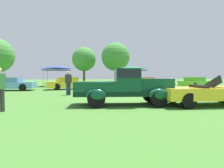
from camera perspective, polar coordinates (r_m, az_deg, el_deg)
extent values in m
plane|color=#42752D|center=(8.91, 3.72, -6.19)|extent=(120.00, 120.00, 0.00)
cube|color=black|center=(8.34, 3.98, -2.92)|extent=(4.71, 2.07, 0.20)
cube|color=#0F472D|center=(8.58, 13.05, -0.28)|extent=(1.82, 1.32, 0.60)
ellipsoid|color=silver|center=(8.85, 18.45, -0.39)|extent=(0.23, 0.54, 0.68)
cube|color=#0F472D|center=(8.32, 4.84, 1.34)|extent=(1.27, 1.51, 1.04)
cube|color=black|center=(8.32, 4.84, 3.41)|extent=(1.18, 1.53, 0.40)
cube|color=#0F472D|center=(8.28, -4.90, -0.88)|extent=(2.16, 1.67, 0.48)
ellipsoid|color=#0F472D|center=(9.32, 12.27, -2.38)|extent=(0.96, 0.49, 0.52)
ellipsoid|color=#0F472D|center=(7.94, 14.93, -3.29)|extent=(0.96, 0.49, 0.52)
ellipsoid|color=#0F472D|center=(9.02, -4.70, -2.50)|extent=(0.96, 0.49, 0.52)
ellipsoid|color=#0F472D|center=(7.58, -5.12, -3.49)|extent=(0.96, 0.49, 0.52)
sphere|color=silver|center=(9.27, 17.77, 0.25)|extent=(0.18, 0.18, 0.18)
sphere|color=silver|center=(8.45, 19.84, -0.01)|extent=(0.18, 0.18, 0.18)
cylinder|color=black|center=(9.33, 12.26, -3.48)|extent=(0.76, 0.24, 0.76)
cylinder|color=black|center=(7.96, 14.92, -4.58)|extent=(0.76, 0.24, 0.76)
cylinder|color=black|center=(9.04, -4.69, -3.64)|extent=(0.76, 0.24, 0.76)
cylinder|color=black|center=(7.60, -5.11, -4.83)|extent=(0.76, 0.24, 0.76)
cube|color=yellow|center=(9.34, 28.21, -2.57)|extent=(4.37, 2.09, 0.52)
cube|color=black|center=(9.47, 29.62, 0.01)|extent=(0.17, 1.25, 0.82)
cube|color=black|center=(9.11, 26.12, -1.14)|extent=(0.39, 1.22, 0.28)
cylinder|color=black|center=(10.78, 31.88, -3.28)|extent=(0.66, 0.20, 0.66)
cylinder|color=black|center=(9.41, 18.89, -3.83)|extent=(0.66, 0.20, 0.66)
cylinder|color=black|center=(8.04, 23.46, -5.00)|extent=(0.66, 0.20, 0.66)
cube|color=#669EDB|center=(18.91, -29.37, -0.30)|extent=(4.00, 1.90, 0.60)
cube|color=#517EAF|center=(18.95, -29.85, 1.21)|extent=(1.80, 1.54, 0.44)
cylinder|color=black|center=(17.78, -26.78, -0.99)|extent=(0.64, 0.22, 0.64)
cube|color=yellow|center=(18.54, -13.67, -0.08)|extent=(4.77, 2.91, 0.60)
cube|color=gold|center=(18.49, -14.23, 1.45)|extent=(2.31, 1.96, 0.44)
cylinder|color=black|center=(18.19, -8.96, -0.66)|extent=(0.64, 0.22, 0.64)
cylinder|color=black|center=(17.52, -17.32, -0.88)|extent=(0.64, 0.22, 0.64)
cube|color=orange|center=(18.08, 10.72, -0.12)|extent=(3.90, 1.77, 0.60)
cube|color=#BB5914|center=(18.01, 10.28, 1.46)|extent=(1.73, 1.48, 0.44)
cylinder|color=black|center=(17.88, 15.09, -0.78)|extent=(0.64, 0.22, 0.64)
cylinder|color=black|center=(16.95, 8.11, -0.90)|extent=(0.64, 0.22, 0.64)
cube|color=#60C62D|center=(21.68, 25.26, 0.13)|extent=(4.36, 2.82, 0.60)
cube|color=#4D9F24|center=(21.53, 25.03, 1.45)|extent=(2.13, 1.91, 0.44)
cylinder|color=black|center=(22.24, 28.72, -0.35)|extent=(0.64, 0.22, 0.64)
cylinder|color=black|center=(20.25, 24.96, -0.54)|extent=(0.64, 0.22, 0.64)
cylinder|color=#283351|center=(12.92, -13.50, -1.57)|extent=(0.16, 0.16, 0.86)
cylinder|color=#283351|center=(12.80, -14.20, -1.62)|extent=(0.16, 0.16, 0.86)
cube|color=#2D2D33|center=(12.83, -13.88, 1.66)|extent=(0.46, 0.44, 0.60)
sphere|color=beige|center=(12.83, -13.91, 3.53)|extent=(0.22, 0.22, 0.22)
cylinder|color=#383838|center=(8.00, -31.82, -4.49)|extent=(0.16, 0.16, 0.86)
cylinder|color=#B7B7BC|center=(25.56, -13.50, 1.84)|extent=(0.05, 0.05, 2.05)
cylinder|color=#B7B7BC|center=(22.59, -13.87, 1.73)|extent=(0.05, 0.05, 2.05)
cylinder|color=#B7B7BC|center=(25.87, -20.08, 1.76)|extent=(0.05, 0.05, 2.05)
cylinder|color=#B7B7BC|center=(22.95, -21.30, 1.64)|extent=(0.05, 0.05, 2.05)
cube|color=#2D429E|center=(24.21, -17.22, 4.29)|extent=(3.30, 3.30, 0.10)
pyramid|color=#2D429E|center=(24.22, -17.24, 5.29)|extent=(3.23, 3.23, 0.38)
cylinder|color=#B7B7BC|center=(26.23, 8.62, 1.90)|extent=(0.05, 0.05, 2.05)
cylinder|color=#B7B7BC|center=(23.58, 10.89, 1.80)|extent=(0.05, 0.05, 2.05)
cylinder|color=#B7B7BC|center=(25.44, 2.58, 1.91)|extent=(0.05, 0.05, 2.05)
cylinder|color=#B7B7BC|center=(22.69, 4.22, 1.81)|extent=(0.05, 0.05, 2.05)
cube|color=#1E703D|center=(24.45, 6.59, 4.38)|extent=(3.15, 3.15, 0.10)
pyramid|color=#1E703D|center=(24.47, 6.60, 5.36)|extent=(3.08, 3.08, 0.38)
cylinder|color=brown|center=(36.13, -8.97, 3.16)|extent=(0.44, 0.44, 3.38)
sphere|color=#428938|center=(36.28, -9.01, 7.90)|extent=(4.77, 4.77, 4.77)
cylinder|color=brown|center=(32.87, 1.12, 3.29)|extent=(0.44, 0.44, 3.43)
sphere|color=#428938|center=(33.05, 1.13, 8.76)|extent=(5.21, 5.21, 5.21)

